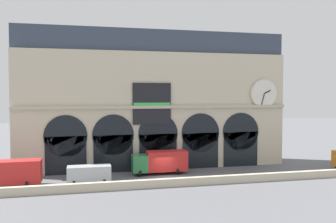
{
  "coord_description": "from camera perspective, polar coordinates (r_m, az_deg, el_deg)",
  "views": [
    {
      "loc": [
        -10.29,
        -45.28,
        10.87
      ],
      "look_at": [
        1.46,
        5.0,
        8.41
      ],
      "focal_mm": 38.59,
      "sensor_mm": 36.0,
      "label": 1
    }
  ],
  "objects": [
    {
      "name": "box_truck_west",
      "position": [
        46.66,
        -23.87,
        -8.84
      ],
      "size": [
        7.5,
        2.91,
        3.12
      ],
      "color": "#19727A",
      "rests_on": "ground"
    },
    {
      "name": "ground_plane",
      "position": [
        47.69,
        -0.35,
        -10.44
      ],
      "size": [
        200.0,
        200.0,
        0.0
      ],
      "primitive_type": "plane",
      "color": "slate"
    },
    {
      "name": "box_truck_center",
      "position": [
        49.7,
        -1.23,
        -7.9
      ],
      "size": [
        7.5,
        2.91,
        3.12
      ],
      "color": "#2D7A42",
      "rests_on": "ground"
    },
    {
      "name": "quay_parapet_wall",
      "position": [
        43.31,
        1.0,
        -11.13
      ],
      "size": [
        90.0,
        0.7,
        0.98
      ],
      "primitive_type": "cube",
      "color": "beige",
      "rests_on": "ground"
    },
    {
      "name": "station_building",
      "position": [
        54.12,
        -2.17,
        1.67
      ],
      "size": [
        39.45,
        6.09,
        20.2
      ],
      "color": "beige",
      "rests_on": "ground"
    },
    {
      "name": "van_midwest",
      "position": [
        45.44,
        -12.35,
        -9.56
      ],
      "size": [
        5.2,
        2.48,
        2.2
      ],
      "color": "#ADB2B7",
      "rests_on": "ground"
    }
  ]
}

